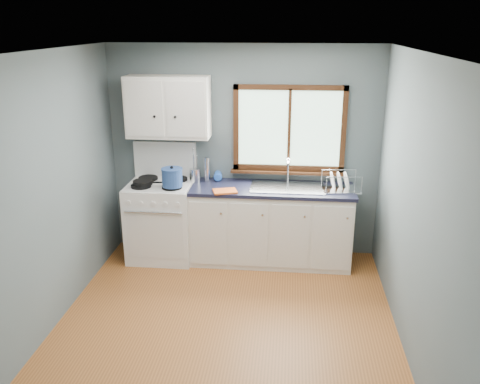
# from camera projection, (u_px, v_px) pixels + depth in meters

# --- Properties ---
(floor) EXTENTS (3.20, 3.60, 0.02)m
(floor) POSITION_uv_depth(u_px,v_px,m) (225.00, 329.00, 4.75)
(floor) COLOR #A25E2A
(floor) RESTS_ON ground
(ceiling) EXTENTS (3.20, 3.60, 0.02)m
(ceiling) POSITION_uv_depth(u_px,v_px,m) (222.00, 51.00, 3.94)
(ceiling) COLOR white
(ceiling) RESTS_ON wall_back
(wall_back) EXTENTS (3.20, 0.02, 2.50)m
(wall_back) POSITION_uv_depth(u_px,v_px,m) (244.00, 152.00, 6.05)
(wall_back) COLOR slate
(wall_back) RESTS_ON ground
(wall_front) EXTENTS (3.20, 0.02, 2.50)m
(wall_front) POSITION_uv_depth(u_px,v_px,m) (177.00, 320.00, 2.64)
(wall_front) COLOR slate
(wall_front) RESTS_ON ground
(wall_left) EXTENTS (0.02, 3.60, 2.50)m
(wall_left) POSITION_uv_depth(u_px,v_px,m) (44.00, 197.00, 4.50)
(wall_left) COLOR slate
(wall_left) RESTS_ON ground
(wall_right) EXTENTS (0.02, 3.60, 2.50)m
(wall_right) POSITION_uv_depth(u_px,v_px,m) (417.00, 210.00, 4.19)
(wall_right) COLOR slate
(wall_right) RESTS_ON ground
(gas_range) EXTENTS (0.76, 0.69, 1.36)m
(gas_range) POSITION_uv_depth(u_px,v_px,m) (162.00, 218.00, 6.07)
(gas_range) COLOR white
(gas_range) RESTS_ON floor
(base_cabinets) EXTENTS (1.85, 0.60, 0.88)m
(base_cabinets) POSITION_uv_depth(u_px,v_px,m) (271.00, 228.00, 5.99)
(base_cabinets) COLOR white
(base_cabinets) RESTS_ON floor
(countertop) EXTENTS (1.89, 0.64, 0.04)m
(countertop) POSITION_uv_depth(u_px,v_px,m) (272.00, 189.00, 5.83)
(countertop) COLOR black
(countertop) RESTS_ON base_cabinets
(sink) EXTENTS (0.84, 0.46, 0.44)m
(sink) POSITION_uv_depth(u_px,v_px,m) (287.00, 193.00, 5.83)
(sink) COLOR silver
(sink) RESTS_ON countertop
(window) EXTENTS (1.36, 0.10, 1.03)m
(window) POSITION_uv_depth(u_px,v_px,m) (289.00, 135.00, 5.89)
(window) COLOR #9EC6A8
(window) RESTS_ON wall_back
(upper_cabinets) EXTENTS (0.95, 0.35, 0.70)m
(upper_cabinets) POSITION_uv_depth(u_px,v_px,m) (168.00, 107.00, 5.79)
(upper_cabinets) COLOR white
(upper_cabinets) RESTS_ON wall_back
(skillet) EXTENTS (0.35, 0.25, 0.04)m
(skillet) POSITION_uv_depth(u_px,v_px,m) (143.00, 182.00, 5.79)
(skillet) COLOR black
(skillet) RESTS_ON gas_range
(stockpot) EXTENTS (0.31, 0.31, 0.24)m
(stockpot) POSITION_uv_depth(u_px,v_px,m) (172.00, 177.00, 5.70)
(stockpot) COLOR navy
(stockpot) RESTS_ON gas_range
(utensil_crock) EXTENTS (0.15, 0.15, 0.41)m
(utensil_crock) POSITION_uv_depth(u_px,v_px,m) (195.00, 175.00, 5.99)
(utensil_crock) COLOR silver
(utensil_crock) RESTS_ON countertop
(thermos) EXTENTS (0.09, 0.09, 0.29)m
(thermos) POSITION_uv_depth(u_px,v_px,m) (207.00, 170.00, 5.99)
(thermos) COLOR silver
(thermos) RESTS_ON countertop
(soap_bottle) EXTENTS (0.11, 0.11, 0.26)m
(soap_bottle) POSITION_uv_depth(u_px,v_px,m) (218.00, 171.00, 5.98)
(soap_bottle) COLOR blue
(soap_bottle) RESTS_ON countertop
(dish_towel) EXTENTS (0.30, 0.26, 0.02)m
(dish_towel) POSITION_uv_depth(u_px,v_px,m) (225.00, 191.00, 5.66)
(dish_towel) COLOR orange
(dish_towel) RESTS_ON countertop
(dish_rack) EXTENTS (0.45, 0.36, 0.21)m
(dish_rack) POSITION_uv_depth(u_px,v_px,m) (340.00, 185.00, 5.71)
(dish_rack) COLOR silver
(dish_rack) RESTS_ON countertop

